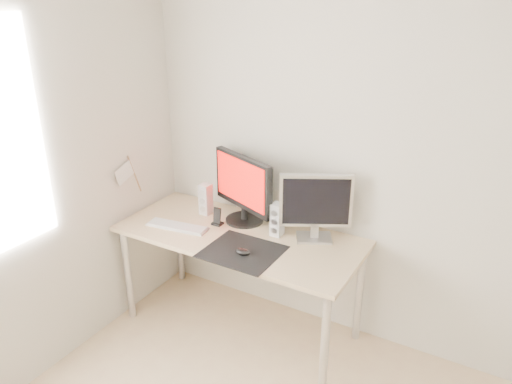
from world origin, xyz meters
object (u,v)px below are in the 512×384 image
at_px(desk, 239,244).
at_px(second_monitor, 316,204).
at_px(keyboard, 177,226).
at_px(speaker_left, 206,199).
at_px(phone_dock, 217,220).
at_px(main_monitor, 243,187).
at_px(mouse, 243,252).
at_px(speaker_right, 277,219).

height_order(desk, second_monitor, second_monitor).
height_order(desk, keyboard, keyboard).
relative_size(speaker_left, phone_dock, 1.80).
distance_m(main_monitor, keyboard, 0.51).
bearing_deg(main_monitor, desk, -67.42).
relative_size(desk, keyboard, 3.70).
relative_size(mouse, second_monitor, 0.23).
height_order(speaker_left, speaker_right, same).
bearing_deg(speaker_left, keyboard, -98.78).
bearing_deg(second_monitor, phone_dock, -167.89).
height_order(mouse, main_monitor, main_monitor).
relative_size(mouse, speaker_right, 0.45).
height_order(mouse, desk, mouse).
xyz_separation_m(speaker_left, keyboard, (-0.04, -0.27, -0.10)).
height_order(second_monitor, phone_dock, second_monitor).
height_order(main_monitor, keyboard, main_monitor).
bearing_deg(desk, second_monitor, 21.71).
xyz_separation_m(mouse, desk, (-0.16, 0.22, -0.10)).
height_order(main_monitor, second_monitor, main_monitor).
distance_m(mouse, main_monitor, 0.51).
bearing_deg(main_monitor, speaker_right, -12.14).
distance_m(main_monitor, second_monitor, 0.52).
height_order(desk, speaker_left, speaker_left).
height_order(speaker_right, keyboard, speaker_right).
distance_m(desk, phone_dock, 0.23).
relative_size(desk, speaker_right, 7.30).
bearing_deg(speaker_right, phone_dock, -170.56).
height_order(desk, main_monitor, main_monitor).
relative_size(speaker_right, phone_dock, 1.80).
distance_m(speaker_left, keyboard, 0.29).
distance_m(mouse, keyboard, 0.57).
height_order(desk, phone_dock, phone_dock).
height_order(speaker_left, keyboard, speaker_left).
bearing_deg(speaker_left, phone_dock, -32.33).
distance_m(mouse, second_monitor, 0.54).
relative_size(desk, main_monitor, 3.03).
bearing_deg(speaker_right, mouse, -100.05).
height_order(mouse, phone_dock, phone_dock).
xyz_separation_m(main_monitor, second_monitor, (0.52, 0.01, -0.01)).
bearing_deg(mouse, keyboard, 170.71).
height_order(second_monitor, keyboard, second_monitor).
distance_m(desk, speaker_left, 0.43).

